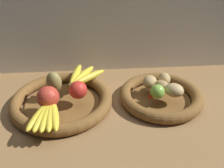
# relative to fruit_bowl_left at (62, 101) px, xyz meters

# --- Properties ---
(ground_plane) EXTENTS (1.40, 0.90, 0.03)m
(ground_plane) POSITION_rel_fruit_bowl_left_xyz_m (0.20, -0.01, -0.04)
(ground_plane) COLOR olive
(back_wall) EXTENTS (1.40, 0.03, 0.55)m
(back_wall) POSITION_rel_fruit_bowl_left_xyz_m (0.20, 0.29, 0.25)
(back_wall) COLOR silver
(back_wall) RESTS_ON ground_plane
(fruit_bowl_left) EXTENTS (0.38, 0.38, 0.04)m
(fruit_bowl_left) POSITION_rel_fruit_bowl_left_xyz_m (0.00, 0.00, 0.00)
(fruit_bowl_left) COLOR brown
(fruit_bowl_left) RESTS_ON ground_plane
(fruit_bowl_right) EXTENTS (0.32, 0.32, 0.04)m
(fruit_bowl_right) POSITION_rel_fruit_bowl_left_xyz_m (0.38, 0.00, 0.00)
(fruit_bowl_right) COLOR brown
(fruit_bowl_right) RESTS_ON ground_plane
(apple_red_front) EXTENTS (0.08, 0.08, 0.08)m
(apple_red_front) POSITION_rel_fruit_bowl_left_xyz_m (-0.03, -0.06, 0.06)
(apple_red_front) COLOR #B73828
(apple_red_front) RESTS_ON fruit_bowl_left
(apple_red_right) EXTENTS (0.07, 0.07, 0.07)m
(apple_red_right) POSITION_rel_fruit_bowl_left_xyz_m (0.07, -0.02, 0.06)
(apple_red_right) COLOR red
(apple_red_right) RESTS_ON fruit_bowl_left
(pear_brown) EXTENTS (0.08, 0.08, 0.08)m
(pear_brown) POSITION_rel_fruit_bowl_left_xyz_m (-0.02, 0.03, 0.07)
(pear_brown) COLOR olive
(pear_brown) RESTS_ON fruit_bowl_left
(banana_bunch_front) EXTENTS (0.12, 0.18, 0.03)m
(banana_bunch_front) POSITION_rel_fruit_bowl_left_xyz_m (-0.03, -0.13, 0.04)
(banana_bunch_front) COLOR yellow
(banana_bunch_front) RESTS_ON fruit_bowl_left
(banana_bunch_back) EXTENTS (0.16, 0.19, 0.03)m
(banana_bunch_back) POSITION_rel_fruit_bowl_left_xyz_m (0.07, 0.11, 0.04)
(banana_bunch_back) COLOR yellow
(banana_bunch_back) RESTS_ON fruit_bowl_left
(potato_oblong) EXTENTS (0.08, 0.08, 0.05)m
(potato_oblong) POSITION_rel_fruit_bowl_left_xyz_m (0.34, 0.03, 0.05)
(potato_oblong) COLOR tan
(potato_oblong) RESTS_ON fruit_bowl_right
(potato_large) EXTENTS (0.07, 0.08, 0.04)m
(potato_large) POSITION_rel_fruit_bowl_left_xyz_m (0.38, -0.00, 0.05)
(potato_large) COLOR #A38451
(potato_large) RESTS_ON fruit_bowl_right
(potato_small) EXTENTS (0.09, 0.09, 0.05)m
(potato_small) POSITION_rel_fruit_bowl_left_xyz_m (0.41, -0.04, 0.05)
(potato_small) COLOR tan
(potato_small) RESTS_ON fruit_bowl_right
(potato_back) EXTENTS (0.05, 0.06, 0.05)m
(potato_back) POSITION_rel_fruit_bowl_left_xyz_m (0.40, 0.05, 0.05)
(potato_back) COLOR tan
(potato_back) RESTS_ON fruit_bowl_right
(lime_near) EXTENTS (0.05, 0.05, 0.05)m
(lime_near) POSITION_rel_fruit_bowl_left_xyz_m (0.35, -0.04, 0.05)
(lime_near) COLOR #7AAD3D
(lime_near) RESTS_ON fruit_bowl_right
(chili_pepper) EXTENTS (0.11, 0.06, 0.02)m
(chili_pepper) POSITION_rel_fruit_bowl_left_xyz_m (0.37, -0.03, 0.03)
(chili_pepper) COLOR red
(chili_pepper) RESTS_ON fruit_bowl_right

